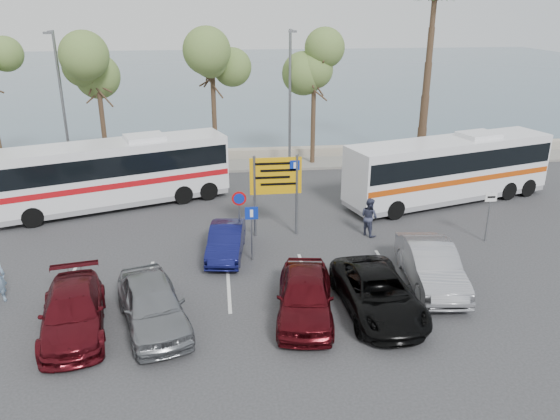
{
  "coord_description": "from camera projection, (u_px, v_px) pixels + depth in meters",
  "views": [
    {
      "loc": [
        -1.39,
        -18.64,
        9.51
      ],
      "look_at": [
        1.16,
        3.0,
        1.23
      ],
      "focal_mm": 35.0,
      "sensor_mm": 36.0,
      "label": 1
    }
  ],
  "objects": [
    {
      "name": "tree_left",
      "position": [
        97.0,
        69.0,
        30.82
      ],
      "size": [
        3.2,
        3.2,
        7.2
      ],
      "color": "#382619",
      "rests_on": "kerb_strip"
    },
    {
      "name": "pedestrian_far",
      "position": [
        369.0,
        217.0,
        23.61
      ],
      "size": [
        0.98,
        1.04,
        1.7
      ],
      "primitive_type": "imported",
      "rotation": [
        0.0,
        0.0,
        2.11
      ],
      "color": "#363951",
      "rests_on": "ground"
    },
    {
      "name": "seawall",
      "position": [
        239.0,
        154.0,
        35.58
      ],
      "size": [
        48.0,
        0.8,
        0.6
      ],
      "primitive_type": "cube",
      "color": "#A09380",
      "rests_on": "ground"
    },
    {
      "name": "car_silver_b",
      "position": [
        431.0,
        266.0,
        19.42
      ],
      "size": [
        2.04,
        4.76,
        1.53
      ],
      "primitive_type": "imported",
      "rotation": [
        0.0,
        0.0,
        -0.09
      ],
      "color": "gray",
      "rests_on": "ground"
    },
    {
      "name": "sign_parking",
      "position": [
        252.0,
        226.0,
        21.03
      ],
      "size": [
        0.5,
        0.07,
        2.25
      ],
      "color": "slate",
      "rests_on": "ground"
    },
    {
      "name": "sea",
      "position": [
        224.0,
        75.0,
        76.53
      ],
      "size": [
        140.0,
        140.0,
        0.0
      ],
      "primitive_type": "plane",
      "color": "#445F6E",
      "rests_on": "ground"
    },
    {
      "name": "direction_sign",
      "position": [
        276.0,
        182.0,
        23.05
      ],
      "size": [
        2.2,
        0.12,
        3.6
      ],
      "color": "slate",
      "rests_on": "ground"
    },
    {
      "name": "car_blue",
      "position": [
        226.0,
        241.0,
        21.77
      ],
      "size": [
        1.76,
        3.86,
        1.23
      ],
      "primitive_type": "imported",
      "rotation": [
        0.0,
        0.0,
        -0.13
      ],
      "color": "#10124B",
      "rests_on": "ground"
    },
    {
      "name": "sign_no_stop",
      "position": [
        239.0,
        209.0,
        22.43
      ],
      "size": [
        0.6,
        0.08,
        2.35
      ],
      "color": "slate",
      "rests_on": "ground"
    },
    {
      "name": "street_lamp_right",
      "position": [
        290.0,
        92.0,
        32.08
      ],
      "size": [
        0.45,
        1.15,
        8.01
      ],
      "color": "slate",
      "rests_on": "kerb_strip"
    },
    {
      "name": "tree_right",
      "position": [
        314.0,
        64.0,
        32.13
      ],
      "size": [
        3.2,
        3.2,
        7.4
      ],
      "color": "#382619",
      "rests_on": "kerb_strip"
    },
    {
      "name": "tree_mid",
      "position": [
        212.0,
        56.0,
        31.3
      ],
      "size": [
        3.2,
        3.2,
        8.0
      ],
      "color": "#382619",
      "rests_on": "kerb_strip"
    },
    {
      "name": "ground",
      "position": [
        259.0,
        269.0,
        20.84
      ],
      "size": [
        120.0,
        120.0,
        0.0
      ],
      "primitive_type": "plane",
      "color": "#2F2F31",
      "rests_on": "ground"
    },
    {
      "name": "suv_black",
      "position": [
        378.0,
        293.0,
        17.74
      ],
      "size": [
        2.43,
        4.93,
        1.35
      ],
      "primitive_type": "imported",
      "rotation": [
        0.0,
        0.0,
        0.04
      ],
      "color": "black",
      "rests_on": "ground"
    },
    {
      "name": "kerb_strip",
      "position": [
        241.0,
        166.0,
        33.81
      ],
      "size": [
        44.0,
        2.4,
        0.15
      ],
      "primitive_type": "cube",
      "color": "gray",
      "rests_on": "ground"
    },
    {
      "name": "car_red",
      "position": [
        305.0,
        296.0,
        17.45
      ],
      "size": [
        2.43,
        4.61,
        1.5
      ],
      "primitive_type": "imported",
      "rotation": [
        0.0,
        0.0,
        -0.16
      ],
      "color": "#470A0F",
      "rests_on": "ground"
    },
    {
      "name": "sign_taxi",
      "position": [
        489.0,
        210.0,
        22.79
      ],
      "size": [
        0.5,
        0.07,
        2.2
      ],
      "color": "slate",
      "rests_on": "ground"
    },
    {
      "name": "street_lamp_left",
      "position": [
        61.0,
        96.0,
        30.66
      ],
      "size": [
        0.45,
        1.15,
        8.01
      ],
      "color": "slate",
      "rests_on": "kerb_strip"
    },
    {
      "name": "coach_bus_left",
      "position": [
        114.0,
        176.0,
        26.68
      ],
      "size": [
        11.27,
        5.94,
        3.47
      ],
      "color": "white",
      "rests_on": "ground"
    },
    {
      "name": "car_maroon",
      "position": [
        73.0,
        312.0,
        16.7
      ],
      "size": [
        2.62,
        4.82,
        1.33
      ],
      "primitive_type": "imported",
      "rotation": [
        0.0,
        0.0,
        0.17
      ],
      "color": "#500D14",
      "rests_on": "ground"
    },
    {
      "name": "lane_markings",
      "position": [
        230.0,
        283.0,
        19.78
      ],
      "size": [
        12.02,
        4.2,
        0.01
      ],
      "primitive_type": null,
      "color": "silver",
      "rests_on": "ground"
    },
    {
      "name": "car_silver_a",
      "position": [
        152.0,
        304.0,
        16.92
      ],
      "size": [
        2.98,
        4.82,
        1.53
      ],
      "primitive_type": "imported",
      "rotation": [
        0.0,
        0.0,
        0.28
      ],
      "color": "slate",
      "rests_on": "ground"
    },
    {
      "name": "coach_bus_right",
      "position": [
        449.0,
        171.0,
        27.41
      ],
      "size": [
        11.2,
        5.38,
        3.43
      ],
      "color": "white",
      "rests_on": "ground"
    }
  ]
}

